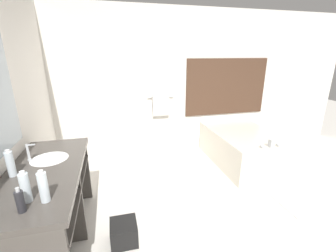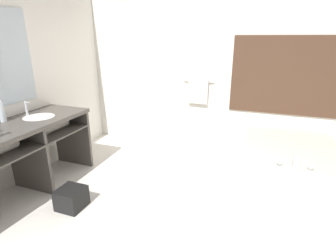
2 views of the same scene
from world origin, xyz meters
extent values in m
plane|color=silver|center=(0.00, 0.00, 0.00)|extent=(16.00, 16.00, 0.00)
cube|color=white|center=(0.00, 2.23, 1.35)|extent=(7.40, 0.06, 2.70)
cube|color=#4C3323|center=(1.05, 2.19, 1.27)|extent=(1.70, 0.02, 1.10)
cylinder|color=silver|center=(-0.30, 2.16, 1.15)|extent=(0.50, 0.02, 0.02)
cube|color=beige|center=(-0.30, 2.15, 0.98)|extent=(0.32, 0.04, 0.40)
cube|color=#4C4742|center=(-1.86, 0.21, 0.85)|extent=(0.66, 1.58, 0.05)
cube|color=#4C4742|center=(-1.86, 0.21, 0.64)|extent=(0.63, 1.50, 0.02)
cylinder|color=white|center=(-1.86, 0.44, 0.82)|extent=(0.36, 0.36, 0.12)
cube|color=#4C4742|center=(-1.86, 0.21, 0.41)|extent=(0.61, 0.04, 0.82)
cube|color=#4C4742|center=(-1.86, 0.97, 0.41)|extent=(0.61, 0.04, 0.82)
cylinder|color=beige|center=(-1.81, 0.60, 0.71)|extent=(0.13, 0.43, 0.13)
cylinder|color=silver|center=(-2.04, 0.44, 0.88)|extent=(0.04, 0.04, 0.02)
cylinder|color=silver|center=(-2.04, 0.44, 0.97)|extent=(0.02, 0.02, 0.16)
cube|color=silver|center=(-2.00, 0.44, 1.04)|extent=(0.07, 0.01, 0.01)
cube|color=silver|center=(1.05, 1.41, 0.29)|extent=(1.05, 1.55, 0.57)
ellipsoid|color=white|center=(1.05, 1.41, 0.42)|extent=(0.76, 1.12, 0.30)
cube|color=silver|center=(1.05, 0.74, 0.63)|extent=(0.04, 0.07, 0.12)
sphere|color=silver|center=(0.91, 0.74, 0.60)|extent=(0.06, 0.06, 0.06)
sphere|color=silver|center=(1.19, 0.74, 0.60)|extent=(0.06, 0.06, 0.06)
cylinder|color=white|center=(-2.09, 0.16, 0.99)|extent=(0.07, 0.07, 0.23)
cube|color=black|center=(-1.18, 0.07, 0.12)|extent=(0.28, 0.28, 0.23)
camera|label=1|loc=(-1.20, -1.89, 1.90)|focal=24.00mm
camera|label=2|loc=(0.68, -1.88, 1.80)|focal=28.00mm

